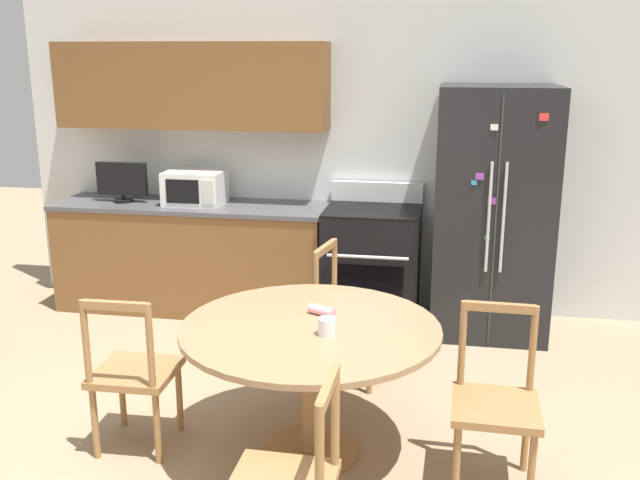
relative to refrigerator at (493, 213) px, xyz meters
The scene contains 13 objects.
ground_plane 2.74m from the refrigerator, 120.74° to the right, with size 14.00×14.00×0.00m, color #9E8466.
back_wall 1.74m from the refrigerator, 167.04° to the left, with size 5.20×0.44×2.60m.
kitchen_counter 2.46m from the refrigerator, behind, with size 2.25×0.64×0.90m.
refrigerator is the anchor object (origin of this frame).
oven_range 1.02m from the refrigerator, behind, with size 0.74×0.68×1.08m.
microwave 2.36m from the refrigerator, behind, with size 0.47×0.36×0.27m.
countertop_tv 2.98m from the refrigerator, behind, with size 0.43×0.16×0.33m.
dining_table 2.25m from the refrigerator, 117.06° to the right, with size 1.35×1.35×0.74m.
dining_chair_right 2.15m from the refrigerator, 91.93° to the right, with size 0.43×0.43×0.90m.
dining_chair_far 1.49m from the refrigerator, 132.50° to the right, with size 0.49×0.49×0.90m.
dining_chair_left 2.91m from the refrigerator, 133.31° to the right, with size 0.43×0.43×0.90m.
candle_glass 2.29m from the refrigerator, 113.50° to the right, with size 0.09×0.09×0.09m.
folded_napkin 2.08m from the refrigerator, 118.29° to the right, with size 0.16×0.11×0.05m.
Camera 1 is at (0.96, -3.14, 2.11)m, focal length 40.00 mm.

